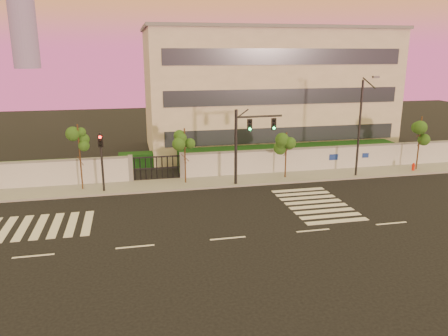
% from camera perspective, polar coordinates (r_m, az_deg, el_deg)
% --- Properties ---
extents(ground, '(120.00, 120.00, 0.00)m').
position_cam_1_polar(ground, '(24.22, 0.51, -9.18)').
color(ground, black).
rests_on(ground, ground).
extents(sidewalk, '(60.00, 3.00, 0.15)m').
position_cam_1_polar(sidewalk, '(33.88, -3.47, -1.95)').
color(sidewalk, gray).
rests_on(sidewalk, ground).
extents(perimeter_wall, '(60.00, 0.36, 2.20)m').
position_cam_1_polar(perimeter_wall, '(35.05, -3.72, 0.31)').
color(perimeter_wall, silver).
rests_on(perimeter_wall, ground).
extents(hedge_row, '(41.00, 4.25, 1.80)m').
position_cam_1_polar(hedge_row, '(37.90, -2.76, 1.04)').
color(hedge_row, black).
rests_on(hedge_row, ground).
extents(institutional_building, '(24.40, 12.40, 12.25)m').
position_cam_1_polar(institutional_building, '(45.87, 5.42, 10.17)').
color(institutional_building, '#BEB6A1').
rests_on(institutional_building, ground).
extents(road_markings, '(57.00, 7.62, 0.02)m').
position_cam_1_polar(road_markings, '(27.37, -4.51, -6.29)').
color(road_markings, silver).
rests_on(road_markings, ground).
extents(street_tree_c, '(1.33, 1.06, 4.95)m').
position_cam_1_polar(street_tree_c, '(32.92, -18.40, 3.20)').
color(street_tree_c, '#382314').
rests_on(street_tree_c, ground).
extents(street_tree_d, '(1.35, 1.07, 4.38)m').
position_cam_1_polar(street_tree_d, '(33.06, -5.12, 3.22)').
color(street_tree_d, '#382314').
rests_on(street_tree_d, ground).
extents(street_tree_e, '(1.36, 1.08, 3.78)m').
position_cam_1_polar(street_tree_e, '(34.87, 8.15, 3.01)').
color(street_tree_e, '#382314').
rests_on(street_tree_e, ground).
extents(street_tree_f, '(1.46, 1.16, 4.69)m').
position_cam_1_polar(street_tree_f, '(40.39, 24.28, 4.42)').
color(street_tree_f, '#382314').
rests_on(street_tree_f, ground).
extents(traffic_signal_main, '(3.68, 0.41, 5.82)m').
position_cam_1_polar(traffic_signal_main, '(32.70, 2.83, 3.95)').
color(traffic_signal_main, black).
rests_on(traffic_signal_main, ground).
extents(traffic_signal_secondary, '(0.35, 0.34, 4.44)m').
position_cam_1_polar(traffic_signal_secondary, '(32.16, -15.71, 1.65)').
color(traffic_signal_secondary, black).
rests_on(traffic_signal_secondary, ground).
extents(streetlight_east, '(0.49, 1.97, 8.19)m').
position_cam_1_polar(streetlight_east, '(36.24, 17.44, 5.56)').
color(streetlight_east, black).
rests_on(streetlight_east, ground).
extents(fire_hydrant, '(0.32, 0.30, 0.80)m').
position_cam_1_polar(fire_hydrant, '(40.39, 23.49, 0.06)').
color(fire_hydrant, red).
rests_on(fire_hydrant, ground).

